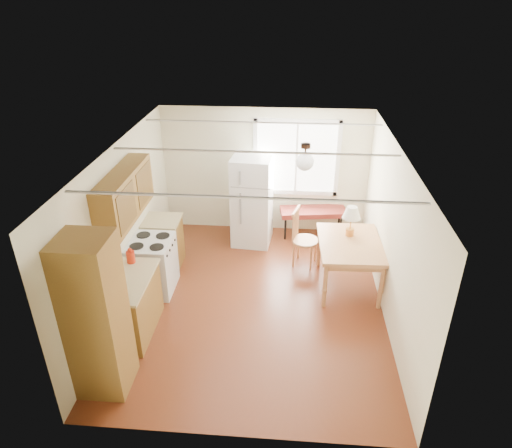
# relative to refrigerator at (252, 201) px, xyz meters

# --- Properties ---
(room_shell) EXTENTS (4.60, 5.60, 2.62)m
(room_shell) POSITION_rel_refrigerator_xyz_m (0.21, -1.92, 0.38)
(room_shell) COLOR #4D1E0F
(room_shell) RESTS_ON ground
(kitchen_run) EXTENTS (0.65, 3.40, 2.20)m
(kitchen_run) POSITION_rel_refrigerator_xyz_m (-1.51, -2.56, -0.03)
(kitchen_run) COLOR brown
(kitchen_run) RESTS_ON ground
(window_unit) EXTENTS (1.64, 0.05, 1.51)m
(window_unit) POSITION_rel_refrigerator_xyz_m (0.81, 0.55, 0.68)
(window_unit) COLOR white
(window_unit) RESTS_ON room_shell
(pendant_light) EXTENTS (0.26, 0.26, 0.40)m
(pendant_light) POSITION_rel_refrigerator_xyz_m (0.91, -1.52, 1.37)
(pendant_light) COLOR black
(pendant_light) RESTS_ON room_shell
(refrigerator) EXTENTS (0.78, 0.78, 1.74)m
(refrigerator) POSITION_rel_refrigerator_xyz_m (0.00, 0.00, 0.00)
(refrigerator) COLOR silver
(refrigerator) RESTS_ON ground
(bench) EXTENTS (1.33, 0.64, 0.59)m
(bench) POSITION_rel_refrigerator_xyz_m (1.18, 0.30, -0.34)
(bench) COLOR maroon
(bench) RESTS_ON ground
(dining_table) EXTENTS (1.04, 1.36, 0.83)m
(dining_table) POSITION_rel_refrigerator_xyz_m (1.71, -1.37, -0.15)
(dining_table) COLOR #B27544
(dining_table) RESTS_ON ground
(chair) EXTENTS (0.50, 0.50, 1.06)m
(chair) POSITION_rel_refrigerator_xyz_m (0.91, -0.74, -0.26)
(chair) COLOR #B27544
(chair) RESTS_ON ground
(table_lamp) EXTENTS (0.30, 0.30, 0.52)m
(table_lamp) POSITION_rel_refrigerator_xyz_m (1.71, -1.13, 0.33)
(table_lamp) COLOR #C0833D
(table_lamp) RESTS_ON dining_table
(coffee_maker) EXTENTS (0.19, 0.23, 0.33)m
(coffee_maker) POSITION_rel_refrigerator_xyz_m (-1.51, -3.24, 0.15)
(coffee_maker) COLOR black
(coffee_maker) RESTS_ON kitchen_run
(kettle) EXTENTS (0.12, 0.12, 0.24)m
(kettle) POSITION_rel_refrigerator_xyz_m (-1.56, -2.35, 0.13)
(kettle) COLOR red
(kettle) RESTS_ON kitchen_run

